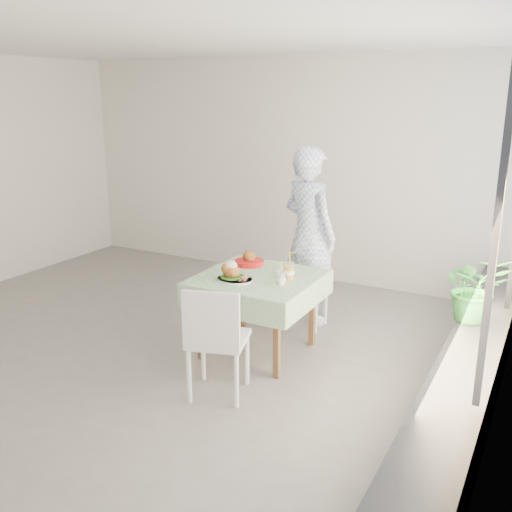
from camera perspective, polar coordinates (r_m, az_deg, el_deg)
The scene contains 13 objects.
floor at distance 5.76m, azimuth -8.72°, elevation -8.16°, with size 6.00×6.00×0.00m, color #615E5C.
ceiling at distance 5.29m, azimuth -10.06°, elevation 20.76°, with size 6.00×6.00×0.00m, color white.
wall_back at distance 7.46m, azimuth 2.52°, elevation 8.69°, with size 6.00×0.02×2.80m, color silver.
window_ledge at distance 4.67m, azimuth 20.45°, elevation -11.60°, with size 0.40×4.80×0.50m, color black.
cafe_table at distance 5.25m, azimuth 0.22°, elevation -4.96°, with size 1.04×1.04×0.74m.
chair_far at distance 5.99m, azimuth 4.94°, elevation -4.27°, with size 0.45×0.45×0.88m.
chair_near at distance 4.60m, azimuth -3.79°, elevation -10.45°, with size 0.55×0.55×0.93m.
diner at distance 5.92m, azimuth 5.32°, elevation 2.09°, with size 0.68×0.44×1.85m, color #8097CD.
main_dish at distance 5.04m, azimuth -2.33°, elevation -1.81°, with size 0.34×0.34×0.17m.
juice_cup_orange at distance 5.08m, azimuth 3.31°, elevation -1.52°, with size 0.11×0.11×0.30m.
juice_cup_lemonade at distance 4.92m, azimuth 2.50°, elevation -2.25°, with size 0.09×0.09×0.24m.
second_dish at distance 5.49m, azimuth -0.67°, elevation -0.48°, with size 0.28×0.28×0.13m.
potted_plant at distance 5.05m, azimuth 21.02°, elevation -2.98°, with size 0.52×0.45×0.57m, color #277633.
Camera 1 is at (3.23, -4.16, 2.32)m, focal length 40.00 mm.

